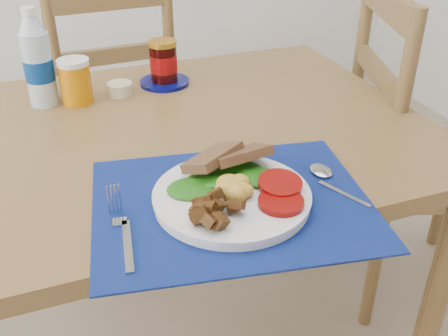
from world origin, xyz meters
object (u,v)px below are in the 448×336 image
(juice_glass, at_px, (76,83))
(breakfast_plate, at_px, (230,195))
(chair_far, at_px, (112,86))
(water_bottle, at_px, (38,63))
(jam_on_saucer, at_px, (164,65))
(chair_end, at_px, (412,125))

(juice_glass, bearing_deg, breakfast_plate, -71.02)
(chair_far, xyz_separation_m, juice_glass, (-0.16, -0.49, 0.21))
(water_bottle, xyz_separation_m, jam_on_saucer, (0.32, 0.02, -0.05))
(jam_on_saucer, bearing_deg, juice_glass, -169.27)
(juice_glass, bearing_deg, jam_on_saucer, 10.73)
(breakfast_plate, bearing_deg, chair_far, 68.89)
(chair_end, height_order, water_bottle, chair_end)
(chair_far, relative_size, juice_glass, 10.77)
(chair_far, relative_size, jam_on_saucer, 8.54)
(water_bottle, bearing_deg, chair_far, 63.10)
(juice_glass, bearing_deg, chair_end, -11.50)
(chair_far, distance_m, chair_end, 1.03)
(water_bottle, distance_m, jam_on_saucer, 0.33)
(chair_end, bearing_deg, breakfast_plate, 136.24)
(water_bottle, relative_size, jam_on_saucer, 1.80)
(chair_far, xyz_separation_m, breakfast_plate, (0.04, -1.07, 0.18))
(juice_glass, relative_size, jam_on_saucer, 0.79)
(breakfast_plate, xyz_separation_m, jam_on_saucer, (0.05, 0.62, 0.03))
(jam_on_saucer, bearing_deg, chair_far, 100.91)
(chair_end, bearing_deg, chair_far, 67.39)
(water_bottle, distance_m, juice_glass, 0.10)
(water_bottle, xyz_separation_m, juice_glass, (0.08, -0.02, -0.05))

